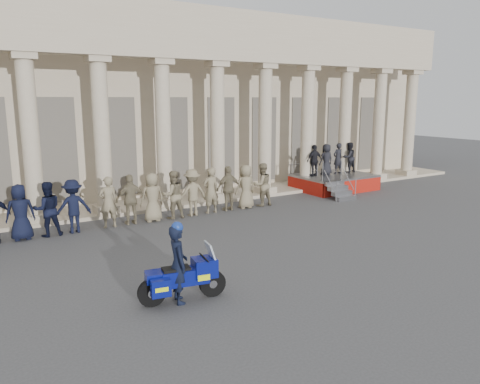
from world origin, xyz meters
The scene contains 6 objects.
ground centered at (0.00, 0.00, 0.00)m, with size 90.00×90.00×0.00m, color #3D3D40.
building centered at (0.00, 14.74, 4.52)m, with size 40.00×12.50×9.00m.
officer_rank centered at (-3.73, 6.18, 0.95)m, with size 18.35×0.72×1.91m.
reviewing_stand centered at (10.40, 7.31, 1.20)m, with size 3.91×3.83×2.40m.
motorcycle centered at (-2.06, -1.11, 0.59)m, with size 2.11×0.97×1.36m.
rider centered at (-2.17, -1.10, 0.96)m, with size 0.55×0.74×1.95m.
Camera 1 is at (-6.32, -10.60, 4.69)m, focal length 35.00 mm.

